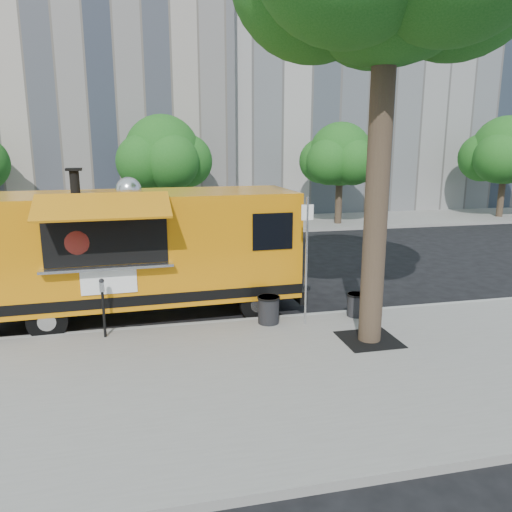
{
  "coord_description": "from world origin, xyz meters",
  "views": [
    {
      "loc": [
        -2.05,
        -12.14,
        4.34
      ],
      "look_at": [
        0.72,
        0.0,
        1.49
      ],
      "focal_mm": 35.0,
      "sensor_mm": 36.0,
      "label": 1
    }
  ],
  "objects": [
    {
      "name": "ground",
      "position": [
        0.0,
        0.0,
        0.0
      ],
      "size": [
        120.0,
        120.0,
        0.0
      ],
      "primitive_type": "plane",
      "color": "black",
      "rests_on": "ground"
    },
    {
      "name": "sidewalk",
      "position": [
        0.0,
        -4.0,
        0.07
      ],
      "size": [
        60.0,
        6.0,
        0.15
      ],
      "primitive_type": "cube",
      "color": "gray",
      "rests_on": "ground"
    },
    {
      "name": "curb",
      "position": [
        0.0,
        -0.93,
        0.07
      ],
      "size": [
        60.0,
        0.14,
        0.16
      ],
      "primitive_type": "cube",
      "color": "#999993",
      "rests_on": "ground"
    },
    {
      "name": "far_sidewalk",
      "position": [
        0.0,
        13.5,
        0.07
      ],
      "size": [
        60.0,
        5.0,
        0.15
      ],
      "primitive_type": "cube",
      "color": "gray",
      "rests_on": "ground"
    },
    {
      "name": "building_left",
      "position": [
        -8.0,
        22.0,
        12.0
      ],
      "size": [
        22.0,
        14.0,
        24.0
      ],
      "primitive_type": "cube",
      "color": "#AC9D8F",
      "rests_on": "ground"
    },
    {
      "name": "building_mid",
      "position": [
        12.0,
        23.0,
        10.0
      ],
      "size": [
        20.0,
        14.0,
        20.0
      ],
      "primitive_type": "cube",
      "color": "#9C9692",
      "rests_on": "ground"
    },
    {
      "name": "tree_well",
      "position": [
        2.6,
        -2.8,
        0.15
      ],
      "size": [
        1.2,
        1.2,
        0.02
      ],
      "primitive_type": "cube",
      "color": "black",
      "rests_on": "sidewalk"
    },
    {
      "name": "far_tree_b",
      "position": [
        -1.0,
        12.7,
        3.83
      ],
      "size": [
        3.6,
        3.6,
        5.5
      ],
      "color": "#33261C",
      "rests_on": "far_sidewalk"
    },
    {
      "name": "far_tree_c",
      "position": [
        8.0,
        12.4,
        3.72
      ],
      "size": [
        3.24,
        3.24,
        5.21
      ],
      "color": "#33261C",
      "rests_on": "far_sidewalk"
    },
    {
      "name": "far_tree_d",
      "position": [
        18.0,
        12.6,
        3.89
      ],
      "size": [
        3.78,
        3.78,
        5.64
      ],
      "color": "#33261C",
      "rests_on": "far_sidewalk"
    },
    {
      "name": "sign_post",
      "position": [
        1.55,
        -1.55,
        1.85
      ],
      "size": [
        0.28,
        0.06,
        3.0
      ],
      "color": "silver",
      "rests_on": "sidewalk"
    },
    {
      "name": "parking_meter",
      "position": [
        -3.0,
        -1.35,
        0.98
      ],
      "size": [
        0.11,
        0.11,
        1.33
      ],
      "color": "black",
      "rests_on": "sidewalk"
    },
    {
      "name": "food_truck",
      "position": [
        -1.96,
        0.26,
        1.75
      ],
      "size": [
        7.6,
        3.68,
        3.73
      ],
      "rotation": [
        0.0,
        0.0,
        0.03
      ],
      "color": "orange",
      "rests_on": "ground"
    },
    {
      "name": "trash_bin_left",
      "position": [
        2.95,
        -1.3,
        0.45
      ],
      "size": [
        0.47,
        0.47,
        0.57
      ],
      "color": "black",
      "rests_on": "sidewalk"
    },
    {
      "name": "trash_bin_right",
      "position": [
        0.72,
        -1.3,
        0.49
      ],
      "size": [
        0.54,
        0.54,
        0.65
      ],
      "color": "black",
      "rests_on": "sidewalk"
    }
  ]
}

